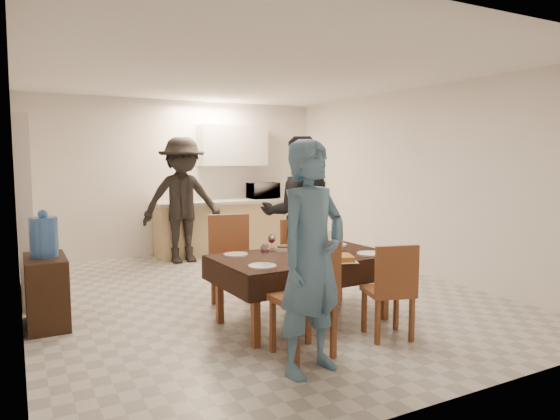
{
  "coord_description": "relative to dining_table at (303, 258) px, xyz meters",
  "views": [
    {
      "loc": [
        -2.51,
        -5.31,
        1.64
      ],
      "look_at": [
        0.17,
        -0.3,
        1.04
      ],
      "focal_mm": 32.0,
      "sensor_mm": 36.0,
      "label": 1
    }
  ],
  "objects": [
    {
      "name": "water_jug",
      "position": [
        -2.28,
        1.07,
        0.23
      ],
      "size": [
        0.26,
        0.26,
        0.39
      ],
      "primitive_type": "cylinder",
      "color": "#3D6DB9",
      "rests_on": "console"
    },
    {
      "name": "plate_near_left",
      "position": [
        -0.6,
        -0.3,
        0.04
      ],
      "size": [
        0.25,
        0.25,
        0.01
      ],
      "primitive_type": "cylinder",
      "color": "silver",
      "rests_on": "dining_table"
    },
    {
      "name": "wine_glass_a",
      "position": [
        -0.55,
        -0.25,
        0.13
      ],
      "size": [
        0.09,
        0.09,
        0.2
      ],
      "primitive_type": null,
      "color": "white",
      "rests_on": "dining_table"
    },
    {
      "name": "ceiling",
      "position": [
        0.0,
        1.11,
        1.95
      ],
      "size": [
        5.0,
        6.0,
        0.02
      ],
      "primitive_type": "cube",
      "color": "white",
      "rests_on": "wall_back"
    },
    {
      "name": "plate_far_left",
      "position": [
        -0.6,
        0.3,
        0.04
      ],
      "size": [
        0.24,
        0.24,
        0.01
      ],
      "primitive_type": "cylinder",
      "color": "silver",
      "rests_on": "dining_table"
    },
    {
      "name": "wall_front",
      "position": [
        0.0,
        -1.89,
        0.65
      ],
      "size": [
        5.0,
        0.02,
        2.6
      ],
      "primitive_type": "cube",
      "color": "white",
      "rests_on": "floor"
    },
    {
      "name": "salad_bowl",
      "position": [
        0.3,
        0.18,
        0.07
      ],
      "size": [
        0.2,
        0.2,
        0.08
      ],
      "primitive_type": "cylinder",
      "color": "silver",
      "rests_on": "dining_table"
    },
    {
      "name": "kitchen_base_cabinet",
      "position": [
        0.6,
        3.79,
        -0.22
      ],
      "size": [
        2.2,
        0.6,
        0.86
      ],
      "primitive_type": "cube",
      "color": "tan",
      "rests_on": "floor"
    },
    {
      "name": "stub_partition",
      "position": [
        -2.42,
        2.31,
        0.4
      ],
      "size": [
        0.15,
        1.4,
        2.1
      ],
      "primitive_type": "cube",
      "color": "beige",
      "rests_on": "floor"
    },
    {
      "name": "mushroom_dish",
      "position": [
        -0.05,
        0.28,
        0.05
      ],
      "size": [
        0.2,
        0.2,
        0.04
      ],
      "primitive_type": "cylinder",
      "color": "silver",
      "rests_on": "dining_table"
    },
    {
      "name": "wall_left",
      "position": [
        -2.5,
        1.11,
        0.65
      ],
      "size": [
        0.02,
        6.0,
        2.6
      ],
      "primitive_type": "cube",
      "color": "white",
      "rests_on": "floor"
    },
    {
      "name": "water_pitcher",
      "position": [
        0.35,
        -0.05,
        0.14
      ],
      "size": [
        0.14,
        0.14,
        0.22
      ],
      "primitive_type": "cylinder",
      "color": "white",
      "rests_on": "dining_table"
    },
    {
      "name": "savoury_tart",
      "position": [
        0.1,
        -0.38,
        0.06
      ],
      "size": [
        0.5,
        0.45,
        0.05
      ],
      "primitive_type": "cube",
      "rotation": [
        0.0,
        0.0,
        -0.38
      ],
      "color": "#C18438",
      "rests_on": "dining_table"
    },
    {
      "name": "plate_near_right",
      "position": [
        0.6,
        -0.3,
        0.04
      ],
      "size": [
        0.27,
        0.27,
        0.02
      ],
      "primitive_type": "cylinder",
      "color": "silver",
      "rests_on": "dining_table"
    },
    {
      "name": "plate_far_right",
      "position": [
        0.6,
        0.3,
        0.04
      ],
      "size": [
        0.24,
        0.24,
        0.01
      ],
      "primitive_type": "cylinder",
      "color": "silver",
      "rests_on": "dining_table"
    },
    {
      "name": "chair_far_right",
      "position": [
        0.45,
        0.66,
        -0.09
      ],
      "size": [
        0.43,
        0.43,
        0.49
      ],
      "rotation": [
        0.0,
        0.0,
        3.1
      ],
      "color": "brown",
      "rests_on": "floor"
    },
    {
      "name": "chair_far_left",
      "position": [
        -0.45,
        0.65,
        -0.03
      ],
      "size": [
        0.55,
        0.55,
        0.55
      ],
      "rotation": [
        0.0,
        0.0,
        2.92
      ],
      "color": "brown",
      "rests_on": "floor"
    },
    {
      "name": "wine_glass_c",
      "position": [
        -0.2,
        0.3,
        0.12
      ],
      "size": [
        0.08,
        0.08,
        0.18
      ],
      "primitive_type": null,
      "color": "white",
      "rests_on": "dining_table"
    },
    {
      "name": "wall_right",
      "position": [
        2.5,
        1.11,
        0.65
      ],
      "size": [
        0.02,
        6.0,
        2.6
      ],
      "primitive_type": "cube",
      "color": "white",
      "rests_on": "floor"
    },
    {
      "name": "dining_table",
      "position": [
        0.0,
        0.0,
        0.0
      ],
      "size": [
        1.78,
        1.09,
        0.68
      ],
      "rotation": [
        0.0,
        0.0,
        0.05
      ],
      "color": "black",
      "rests_on": "floor"
    },
    {
      "name": "person_near",
      "position": [
        -0.55,
        -1.05,
        0.24
      ],
      "size": [
        0.74,
        0.59,
        1.78
      ],
      "primitive_type": "imported",
      "rotation": [
        0.0,
        0.0,
        0.28
      ],
      "color": "teal",
      "rests_on": "floor"
    },
    {
      "name": "kitchen_worktop",
      "position": [
        0.6,
        3.79,
        0.24
      ],
      "size": [
        2.24,
        0.64,
        0.05
      ],
      "primitive_type": "cube",
      "color": "#B8B8B2",
      "rests_on": "kitchen_base_cabinet"
    },
    {
      "name": "floor",
      "position": [
        0.0,
        1.11,
        -0.65
      ],
      "size": [
        5.0,
        6.0,
        0.02
      ],
      "primitive_type": "cube",
      "color": "beige",
      "rests_on": "ground"
    },
    {
      "name": "person_kitchen",
      "position": [
        -0.2,
        3.34,
        0.33
      ],
      "size": [
        1.26,
        0.73,
        1.95
      ],
      "primitive_type": "imported",
      "color": "black",
      "rests_on": "floor"
    },
    {
      "name": "wine_glass_b",
      "position": [
        0.55,
        0.25,
        0.13
      ],
      "size": [
        0.09,
        0.09,
        0.19
      ],
      "primitive_type": null,
      "color": "white",
      "rests_on": "dining_table"
    },
    {
      "name": "console",
      "position": [
        -2.28,
        1.07,
        -0.3
      ],
      "size": [
        0.37,
        0.74,
        0.68
      ],
      "primitive_type": "cube",
      "color": "#301F10",
      "rests_on": "floor"
    },
    {
      "name": "microwave",
      "position": [
        1.42,
        3.79,
        0.41
      ],
      "size": [
        0.52,
        0.35,
        0.29
      ],
      "primitive_type": "imported",
      "rotation": [
        0.0,
        0.0,
        3.14
      ],
      "color": "silver",
      "rests_on": "kitchen_worktop"
    },
    {
      "name": "chair_near_right",
      "position": [
        0.45,
        -0.83,
        -0.11
      ],
      "size": [
        0.5,
        0.5,
        0.48
      ],
      "rotation": [
        0.0,
        0.0,
        -0.29
      ],
      "color": "brown",
      "rests_on": "floor"
    },
    {
      "name": "chair_near_left",
      "position": [
        -0.45,
        -0.84,
        -0.04
      ],
      "size": [
        0.47,
        0.47,
        0.53
      ],
      "rotation": [
        0.0,
        0.0,
        0.05
      ],
      "color": "brown",
      "rests_on": "floor"
    },
    {
      "name": "wine_bottle",
      "position": [
        -0.05,
        0.05,
        0.2
      ],
      "size": [
        0.08,
        0.08,
        0.34
      ],
      "primitive_type": null,
      "color": "black",
      "rests_on": "dining_table"
    },
    {
      "name": "wall_back",
      "position": [
        0.0,
        4.11,
        0.65
      ],
      "size": [
        5.0,
        0.02,
        2.6
      ],
      "primitive_type": "cube",
      "color": "white",
      "rests_on": "floor"
    },
    {
      "name": "upper_cabinet",
      "position": [
        0.9,
        3.93,
        1.2
      ],
      "size": [
        1.2,
        0.34,
        0.7
      ],
      "primitive_type": "cube",
      "color": "silver",
      "rests_on": "wall_back"
    },
    {
      "name": "person_far",
      "position": [
        0.55,
        1.05,
        0.3
      ],
      "size": [
        1.11,
        0.98,
        1.89
      ],
      "primitive_type": "imported",
      "rotation": [
        0.0,
        0.0,
        2.8
      ],
      "color": "black",
      "rests_on": "floor"
    }
  ]
}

